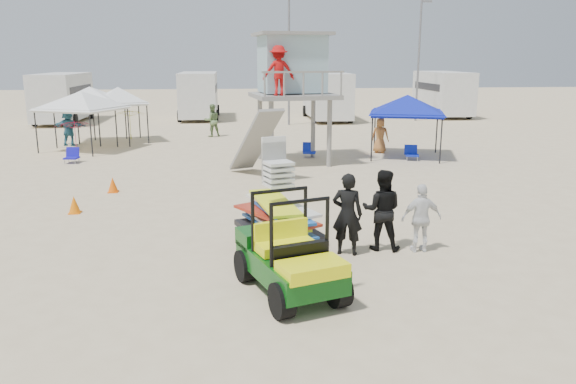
{
  "coord_description": "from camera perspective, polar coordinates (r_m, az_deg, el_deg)",
  "views": [
    {
      "loc": [
        -0.77,
        -9.45,
        4.32
      ],
      "look_at": [
        0.5,
        3.0,
        1.3
      ],
      "focal_mm": 35.0,
      "sensor_mm": 36.0,
      "label": 1
    }
  ],
  "objects": [
    {
      "name": "beach_chair_a",
      "position": [
        25.18,
        -21.09,
        3.5
      ],
      "size": [
        0.6,
        0.65,
        0.64
      ],
      "color": "#1410B0",
      "rests_on": "ground"
    },
    {
      "name": "utility_cart",
      "position": [
        10.37,
        0.04,
        -5.83
      ],
      "size": [
        1.95,
        2.74,
        1.88
      ],
      "color": "#0B4810",
      "rests_on": "ground"
    },
    {
      "name": "rv_far_left",
      "position": [
        41.09,
        -21.96,
        9.08
      ],
      "size": [
        2.64,
        6.8,
        3.25
      ],
      "color": "silver",
      "rests_on": "ground"
    },
    {
      "name": "rv_mid_right",
      "position": [
        40.1,
        3.97,
        9.93
      ],
      "size": [
        2.64,
        7.0,
        3.25
      ],
      "color": "silver",
      "rests_on": "ground"
    },
    {
      "name": "beach_chair_b",
      "position": [
        24.73,
        12.43,
        3.92
      ],
      "size": [
        0.65,
        0.71,
        0.64
      ],
      "color": "#0F23AB",
      "rests_on": "ground"
    },
    {
      "name": "beach_chair_c",
      "position": [
        24.89,
        2.16,
        4.29
      ],
      "size": [
        0.64,
        0.69,
        0.64
      ],
      "color": "#1125B8",
      "rests_on": "ground"
    },
    {
      "name": "ground",
      "position": [
        10.42,
        -1.09,
        -10.93
      ],
      "size": [
        140.0,
        140.0,
        0.0
      ],
      "primitive_type": "plane",
      "color": "beige",
      "rests_on": "ground"
    },
    {
      "name": "rv_far_right",
      "position": [
        43.95,
        15.45,
        9.8
      ],
      "size": [
        2.64,
        6.6,
        3.25
      ],
      "color": "silver",
      "rests_on": "ground"
    },
    {
      "name": "cone_far",
      "position": [
        19.21,
        -17.37,
        0.71
      ],
      "size": [
        0.34,
        0.34,
        0.5
      ],
      "primitive_type": "cone",
      "color": "#FF5E08",
      "rests_on": "ground"
    },
    {
      "name": "canopy_white_c",
      "position": [
        30.43,
        -16.89,
        9.89
      ],
      "size": [
        3.21,
        3.21,
        3.22
      ],
      "color": "black",
      "rests_on": "ground"
    },
    {
      "name": "light_pole_left",
      "position": [
        36.65,
        0.09,
        13.06
      ],
      "size": [
        0.14,
        0.14,
        8.0
      ],
      "primitive_type": "cylinder",
      "color": "slate",
      "rests_on": "ground"
    },
    {
      "name": "canopy_blue",
      "position": [
        25.22,
        12.05,
        9.31
      ],
      "size": [
        3.72,
        3.72,
        3.12
      ],
      "color": "black",
      "rests_on": "ground"
    },
    {
      "name": "umbrella_b",
      "position": [
        31.47,
        -15.7,
        6.64
      ],
      "size": [
        2.42,
        2.43,
        1.59
      ],
      "primitive_type": "imported",
      "rotation": [
        0.0,
        0.0,
        0.59
      ],
      "color": "yellow",
      "rests_on": "ground"
    },
    {
      "name": "lifeguard_tower",
      "position": [
        23.32,
        0.29,
        12.4
      ],
      "size": [
        3.63,
        3.63,
        5.16
      ],
      "color": "gray",
      "rests_on": "ground"
    },
    {
      "name": "light_pole_right",
      "position": [
        40.04,
        13.11,
        12.77
      ],
      "size": [
        0.14,
        0.14,
        8.0
      ],
      "primitive_type": "cylinder",
      "color": "slate",
      "rests_on": "ground"
    },
    {
      "name": "surf_trailer",
      "position": [
        12.57,
        -1.03,
        -2.03
      ],
      "size": [
        2.0,
        2.76,
        2.31
      ],
      "color": "black",
      "rests_on": "ground"
    },
    {
      "name": "canopy_white_a",
      "position": [
        28.25,
        -20.28,
        9.29
      ],
      "size": [
        4.07,
        4.07,
        3.17
      ],
      "color": "black",
      "rests_on": "ground"
    },
    {
      "name": "man_left",
      "position": [
        12.5,
        6.04,
        -2.25
      ],
      "size": [
        0.78,
        0.64,
        1.86
      ],
      "primitive_type": "imported",
      "rotation": [
        0.0,
        0.0,
        2.81
      ],
      "color": "black",
      "rests_on": "ground"
    },
    {
      "name": "distant_beachgoers",
      "position": [
        30.18,
        -9.65,
        6.84
      ],
      "size": [
        17.06,
        15.51,
        1.84
      ],
      "color": "teal",
      "rests_on": "ground"
    },
    {
      "name": "canopy_white_b",
      "position": [
        30.37,
        -19.52,
        9.78
      ],
      "size": [
        3.09,
        3.09,
        3.27
      ],
      "color": "black",
      "rests_on": "ground"
    },
    {
      "name": "cone_near",
      "position": [
        16.99,
        -20.89,
        -1.21
      ],
      "size": [
        0.34,
        0.34,
        0.5
      ],
      "primitive_type": "cone",
      "color": "orange",
      "rests_on": "ground"
    },
    {
      "name": "umbrella_a",
      "position": [
        26.98,
        -20.81,
        5.17
      ],
      "size": [
        1.87,
        1.9,
        1.58
      ],
      "primitive_type": "imported",
      "rotation": [
        0.0,
        0.0,
        -0.09
      ],
      "color": "#D21643",
      "rests_on": "ground"
    },
    {
      "name": "rv_mid_left",
      "position": [
        41.08,
        -9.06,
        9.88
      ],
      "size": [
        2.65,
        6.5,
        3.25
      ],
      "color": "silver",
      "rests_on": "ground"
    },
    {
      "name": "man_right",
      "position": [
        12.99,
        13.4,
        -2.61
      ],
      "size": [
        0.93,
        0.41,
        1.57
      ],
      "primitive_type": "imported",
      "rotation": [
        0.0,
        0.0,
        3.17
      ],
      "color": "white",
      "rests_on": "ground"
    },
    {
      "name": "man_mid",
      "position": [
        12.93,
        9.51,
        -1.81
      ],
      "size": [
        1.07,
        0.94,
        1.87
      ],
      "primitive_type": "imported",
      "rotation": [
        0.0,
        0.0,
        2.84
      ],
      "color": "black",
      "rests_on": "ground"
    }
  ]
}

